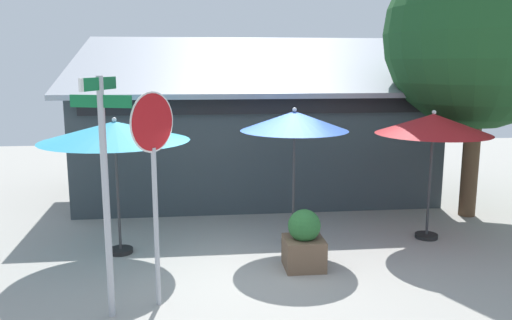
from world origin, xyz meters
The scene contains 9 objects.
ground_plane centered at (0.00, 0.00, -0.05)m, with size 28.00×28.00×0.10m, color #9E9B93.
cafe_building centered at (0.52, 5.25, 1.54)m, with size 9.04×5.04×4.17m.
street_sign_post centered at (-2.13, -1.60, 1.96)m, with size 0.81×0.86×3.24m.
stop_sign centered at (-1.52, -1.32, 2.13)m, with size 0.52×0.65×3.03m.
patio_umbrella_teal_left centered at (-2.36, 0.84, 2.21)m, with size 2.60×2.60×2.47m.
patio_umbrella_royal_blue_center centered at (0.85, 1.01, 2.32)m, with size 2.00×2.00×2.60m.
patio_umbrella_crimson_right centered at (3.52, 1.01, 2.24)m, with size 2.17×2.17×2.53m.
shade_tree centered at (5.42, 2.26, 3.88)m, with size 4.64×4.07×6.04m.
sidewalk_planter centered at (0.81, -0.22, 0.46)m, with size 0.66×0.66×1.01m.
Camera 1 is at (-0.91, -8.33, 3.39)m, focal length 36.37 mm.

